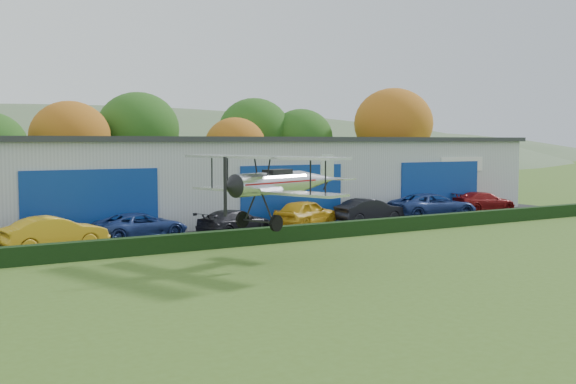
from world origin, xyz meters
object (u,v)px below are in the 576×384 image
car_4 (306,213)px  car_5 (370,211)px  hangar (247,176)px  car_6 (433,206)px  car_3 (235,222)px  biplane (279,180)px  car_1 (55,233)px  car_2 (141,226)px  car_7 (484,202)px

car_4 → car_5: (4.34, -0.56, -0.05)m
hangar → car_6: hangar is taller
car_3 → biplane: 8.60m
car_5 → biplane: biplane is taller
car_1 → car_4: (14.43, 1.27, 0.01)m
car_2 → car_5: bearing=-98.9°
car_5 → car_7: size_ratio=0.93×
car_1 → car_5: car_1 is taller
car_2 → car_6: bearing=-99.3°
car_2 → car_4: car_4 is taller
hangar → car_6: size_ratio=6.98×
car_3 → car_5: car_5 is taller
car_1 → car_4: size_ratio=1.02×
hangar → car_1: hangar is taller
car_2 → car_6: (19.11, -0.84, 0.14)m
car_6 → car_7: (6.01, 1.30, -0.11)m
car_4 → biplane: (-6.94, -8.95, 2.58)m
hangar → car_6: 12.53m
car_1 → car_7: (29.61, 1.69, -0.08)m
car_7 → car_4: bearing=98.9°
car_5 → car_1: bearing=93.1°
car_1 → car_2: 4.66m
car_2 → car_3: (4.86, -0.96, -0.00)m
hangar → car_2: hangar is taller
hangar → car_5: size_ratio=9.10×
car_2 → biplane: size_ratio=0.61×
car_4 → car_7: bearing=-111.9°
car_3 → car_6: (14.25, 0.12, 0.14)m
car_3 → car_4: 5.18m
car_1 → car_7: car_1 is taller
hangar → biplane: hangar is taller
car_4 → car_3: bearing=77.5°
car_5 → car_6: 4.85m
car_3 → biplane: (-1.85, -7.96, 2.69)m
car_4 → car_7: size_ratio=0.96×
car_4 → car_5: bearing=-120.9°
hangar → car_2: (-9.88, -7.44, -1.94)m
car_4 → biplane: bearing=118.7°
car_3 → car_7: (20.27, 1.42, 0.03)m
car_2 → car_4: 9.94m
car_1 → car_6: bearing=-97.1°
car_3 → car_7: car_7 is taller
car_3 → car_2: bearing=60.5°
car_1 → car_2: (4.49, 1.24, -0.10)m
car_2 → car_4: (9.94, 0.03, 0.12)m
car_4 → car_7: car_4 is taller
car_1 → car_4: car_4 is taller
car_2 → biplane: bearing=-168.2°
hangar → car_4: 7.63m
car_6 → car_7: bearing=-70.7°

